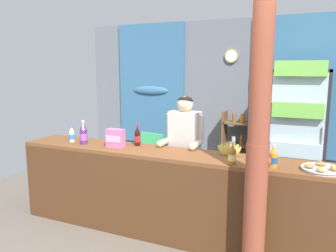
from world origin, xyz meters
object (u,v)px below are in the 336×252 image
(drink_fridge, at_px, (298,125))
(plastic_lawn_chair, at_px, (147,157))
(soda_bottle_water, at_px, (72,135))
(pastry_tray, at_px, (323,169))
(timber_post, at_px, (258,149))
(soda_bottle_orange_soda, at_px, (274,158))
(banana_bunch, at_px, (229,150))
(soda_bottle_iced_tea, at_px, (232,155))
(soda_bottle_cola, at_px, (137,137))
(stall_counter, at_px, (167,188))
(shopkeeper, at_px, (184,144))
(soda_bottle_grape_soda, at_px, (83,134))
(snack_box_wafer, at_px, (115,138))
(bottle_shelf_rack, at_px, (237,147))

(drink_fridge, bearing_deg, plastic_lawn_chair, -167.78)
(soda_bottle_water, relative_size, pastry_tray, 0.56)
(timber_post, bearing_deg, plastic_lawn_chair, 139.01)
(drink_fridge, relative_size, soda_bottle_orange_soda, 9.07)
(banana_bunch, bearing_deg, soda_bottle_iced_tea, -71.07)
(drink_fridge, xyz_separation_m, soda_bottle_cola, (-1.70, -1.58, -0.02))
(stall_counter, xyz_separation_m, timber_post, (0.98, -0.32, 0.60))
(timber_post, height_order, soda_bottle_orange_soda, timber_post)
(timber_post, bearing_deg, shopkeeper, 138.93)
(soda_bottle_grape_soda, distance_m, snack_box_wafer, 0.45)
(timber_post, bearing_deg, snack_box_wafer, 166.85)
(drink_fridge, xyz_separation_m, banana_bunch, (-0.59, -1.61, -0.06))
(plastic_lawn_chair, xyz_separation_m, soda_bottle_grape_soda, (-0.18, -1.30, 0.59))
(plastic_lawn_chair, xyz_separation_m, snack_box_wafer, (0.26, -1.29, 0.58))
(drink_fridge, xyz_separation_m, soda_bottle_water, (-2.56, -1.72, -0.04))
(soda_bottle_iced_tea, xyz_separation_m, soda_bottle_cola, (-1.21, 0.33, 0.02))
(plastic_lawn_chair, bearing_deg, banana_bunch, -36.17)
(bottle_shelf_rack, bearing_deg, banana_bunch, -80.78)
(stall_counter, distance_m, pastry_tray, 1.55)
(snack_box_wafer, distance_m, pastry_tray, 2.19)
(stall_counter, bearing_deg, soda_bottle_orange_soda, -0.69)
(soda_bottle_iced_tea, xyz_separation_m, soda_bottle_orange_soda, (0.37, 0.06, -0.00))
(stall_counter, relative_size, soda_bottle_orange_soda, 17.26)
(timber_post, height_order, banana_bunch, timber_post)
(bottle_shelf_rack, xyz_separation_m, soda_bottle_iced_tea, (0.41, -2.20, 0.43))
(plastic_lawn_chair, bearing_deg, drink_fridge, 12.22)
(soda_bottle_orange_soda, xyz_separation_m, soda_bottle_water, (-2.43, 0.12, -0.00))
(stall_counter, distance_m, soda_bottle_water, 1.43)
(soda_bottle_iced_tea, relative_size, pastry_tray, 0.59)
(soda_bottle_iced_tea, relative_size, soda_bottle_water, 1.06)
(plastic_lawn_chair, xyz_separation_m, soda_bottle_water, (-0.40, -1.26, 0.56))
(bottle_shelf_rack, relative_size, shopkeeper, 0.77)
(plastic_lawn_chair, bearing_deg, soda_bottle_cola, -67.67)
(stall_counter, height_order, soda_bottle_water, soda_bottle_water)
(shopkeeper, height_order, soda_bottle_water, shopkeeper)
(timber_post, distance_m, drink_fridge, 2.16)
(plastic_lawn_chair, distance_m, snack_box_wafer, 1.44)
(soda_bottle_grape_soda, distance_m, pastry_tray, 2.64)
(plastic_lawn_chair, bearing_deg, soda_bottle_water, -107.59)
(plastic_lawn_chair, bearing_deg, timber_post, -40.99)
(bottle_shelf_rack, height_order, snack_box_wafer, bottle_shelf_rack)
(soda_bottle_grape_soda, bearing_deg, bottle_shelf_rack, 55.04)
(plastic_lawn_chair, bearing_deg, pastry_tray, -28.15)
(bottle_shelf_rack, xyz_separation_m, soda_bottle_orange_soda, (0.78, -2.14, 0.43))
(soda_bottle_water, bearing_deg, timber_post, -10.25)
(soda_bottle_orange_soda, distance_m, soda_bottle_water, 2.44)
(plastic_lawn_chair, bearing_deg, soda_bottle_iced_tea, -40.81)
(stall_counter, bearing_deg, drink_fridge, 56.69)
(soda_bottle_cola, height_order, pastry_tray, soda_bottle_cola)
(soda_bottle_water, height_order, pastry_tray, soda_bottle_water)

